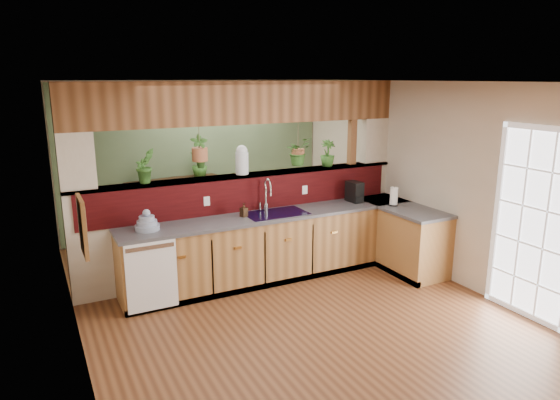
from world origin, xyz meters
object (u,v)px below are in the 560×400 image
coffee_maker (355,193)px  glass_jar (242,160)px  soap_dispenser (244,210)px  faucet (267,194)px  dish_stack (147,224)px  paper_towel (394,197)px  shelving_console (175,209)px

coffee_maker → glass_jar: bearing=165.6°
soap_dispenser → glass_jar: size_ratio=0.46×
faucet → glass_jar: size_ratio=1.16×
coffee_maker → dish_stack: bearing=177.6°
dish_stack → paper_towel: size_ratio=1.04×
paper_towel → glass_jar: size_ratio=0.72×
dish_stack → glass_jar: 1.53m
soap_dispenser → coffee_maker: bearing=0.1°
dish_stack → coffee_maker: (2.97, 0.02, 0.06)m
glass_jar → shelving_console: bearing=102.6°
dish_stack → glass_jar: size_ratio=0.75×
glass_jar → faucet: bearing=-40.2°
paper_towel → shelving_console: paper_towel is taller
faucet → shelving_console: 2.32m
coffee_maker → shelving_console: bearing=129.5°
shelving_console → paper_towel: bearing=-56.1°
soap_dispenser → dish_stack: bearing=-179.1°
coffee_maker → paper_towel: 0.56m
faucet → shelving_console: faucet is taller
paper_towel → dish_stack: bearing=173.1°
faucet → soap_dispenser: faucet is taller
coffee_maker → glass_jar: glass_jar is taller
soap_dispenser → paper_towel: paper_towel is taller
dish_stack → glass_jar: (1.36, 0.35, 0.61)m
faucet → coffee_maker: 1.36m
paper_towel → glass_jar: 2.18m
dish_stack → soap_dispenser: dish_stack is taller
faucet → paper_towel: 1.80m
faucet → coffee_maker: faucet is taller
paper_towel → shelving_console: size_ratio=0.18×
faucet → paper_towel: bearing=-17.5°
dish_stack → shelving_console: 2.49m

